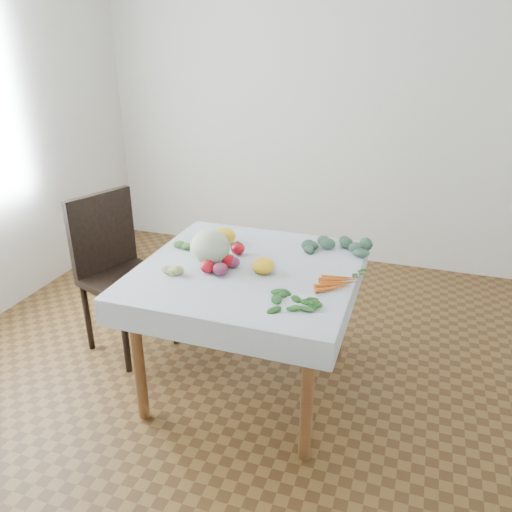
{
  "coord_description": "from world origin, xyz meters",
  "views": [
    {
      "loc": [
        0.8,
        -2.24,
        1.87
      ],
      "look_at": [
        0.04,
        0.01,
        0.82
      ],
      "focal_mm": 35.0,
      "sensor_mm": 36.0,
      "label": 1
    }
  ],
  "objects_px": {
    "table": "(248,284)",
    "cabbage": "(210,247)",
    "heirloom_back": "(224,236)",
    "chair": "(116,263)",
    "carrot_bunch": "(337,282)"
  },
  "relations": [
    {
      "from": "cabbage",
      "to": "heirloom_back",
      "type": "distance_m",
      "value": 0.29
    },
    {
      "from": "table",
      "to": "chair",
      "type": "height_order",
      "value": "chair"
    },
    {
      "from": "cabbage",
      "to": "chair",
      "type": "bearing_deg",
      "value": 165.86
    },
    {
      "from": "carrot_bunch",
      "to": "chair",
      "type": "bearing_deg",
      "value": 171.28
    },
    {
      "from": "table",
      "to": "chair",
      "type": "bearing_deg",
      "value": 170.32
    },
    {
      "from": "carrot_bunch",
      "to": "heirloom_back",
      "type": "bearing_deg",
      "value": 156.05
    },
    {
      "from": "chair",
      "to": "cabbage",
      "type": "bearing_deg",
      "value": -14.14
    },
    {
      "from": "chair",
      "to": "carrot_bunch",
      "type": "xyz_separation_m",
      "value": [
        1.41,
        -0.22,
        0.2
      ]
    },
    {
      "from": "table",
      "to": "carrot_bunch",
      "type": "relative_size",
      "value": 4.26
    },
    {
      "from": "chair",
      "to": "carrot_bunch",
      "type": "height_order",
      "value": "chair"
    },
    {
      "from": "heirloom_back",
      "to": "carrot_bunch",
      "type": "xyz_separation_m",
      "value": [
        0.72,
        -0.32,
        -0.03
      ]
    },
    {
      "from": "table",
      "to": "cabbage",
      "type": "distance_m",
      "value": 0.29
    },
    {
      "from": "cabbage",
      "to": "heirloom_back",
      "type": "relative_size",
      "value": 1.58
    },
    {
      "from": "table",
      "to": "cabbage",
      "type": "relative_size",
      "value": 4.74
    },
    {
      "from": "table",
      "to": "cabbage",
      "type": "height_order",
      "value": "cabbage"
    }
  ]
}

